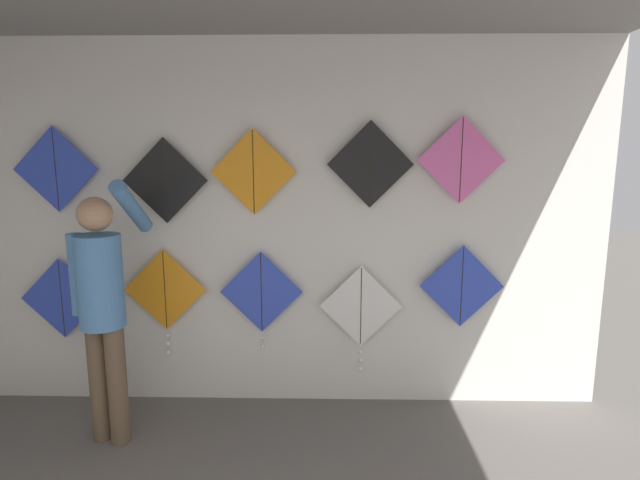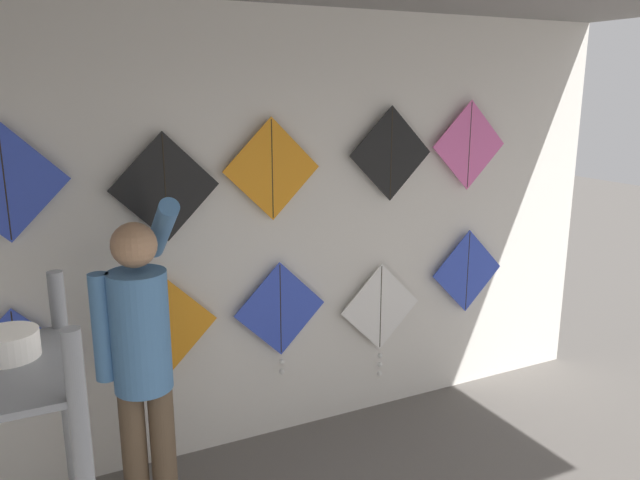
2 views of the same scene
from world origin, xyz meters
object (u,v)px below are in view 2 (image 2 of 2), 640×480
(kite_2, at_px, (280,312))
(shopkeeper, at_px, (141,352))
(kite_4, at_px, (467,271))
(kite_6, at_px, (165,187))
(kite_0, at_px, (17,363))
(kite_5, at_px, (5,182))
(kite_1, at_px, (166,332))
(kite_9, at_px, (469,145))
(kite_3, at_px, (380,312))
(kite_8, at_px, (391,154))
(kite_7, at_px, (272,169))

(kite_2, bearing_deg, shopkeeper, -151.42)
(kite_4, distance_m, kite_6, 2.37)
(kite_0, relative_size, kite_5, 1.00)
(kite_5, bearing_deg, kite_6, 0.00)
(kite_1, distance_m, kite_9, 2.45)
(kite_2, xyz_separation_m, kite_3, (0.77, -0.00, -0.12))
(kite_1, height_order, kite_6, kite_6)
(kite_6, height_order, kite_8, kite_8)
(kite_1, xyz_separation_m, kite_7, (0.71, 0.00, 0.94))
(shopkeeper, height_order, kite_9, kite_9)
(kite_9, bearing_deg, kite_7, 180.00)
(kite_5, bearing_deg, kite_7, 0.00)
(kite_1, relative_size, kite_5, 1.33)
(kite_3, xyz_separation_m, kite_4, (0.76, 0.00, 0.20))
(kite_0, height_order, kite_3, kite_0)
(kite_3, bearing_deg, kite_9, 0.06)
(kite_5, height_order, kite_8, kite_8)
(kite_2, bearing_deg, kite_8, 0.04)
(kite_6, bearing_deg, kite_8, 0.00)
(kite_0, xyz_separation_m, kite_2, (1.56, -0.00, 0.04))
(shopkeeper, relative_size, kite_9, 2.83)
(kite_1, distance_m, kite_5, 1.23)
(shopkeeper, height_order, kite_5, kite_5)
(kite_5, height_order, kite_7, kite_5)
(kite_1, bearing_deg, kite_8, 0.03)
(shopkeeper, bearing_deg, kite_1, 80.97)
(kite_2, xyz_separation_m, kite_4, (1.53, 0.00, 0.08))
(kite_0, xyz_separation_m, kite_6, (0.86, 0.00, 0.91))
(kite_1, relative_size, kite_2, 1.09)
(kite_7, bearing_deg, kite_3, -0.05)
(kite_1, height_order, kite_4, kite_4)
(kite_2, bearing_deg, kite_4, 0.02)
(shopkeeper, relative_size, kite_5, 2.83)
(kite_6, relative_size, kite_8, 1.00)
(kite_0, relative_size, kite_4, 1.00)
(shopkeeper, bearing_deg, kite_6, 76.93)
(kite_3, bearing_deg, shopkeeper, -163.00)
(kite_5, xyz_separation_m, kite_7, (1.47, 0.00, -0.02))
(kite_0, relative_size, kite_9, 1.00)
(kite_0, xyz_separation_m, kite_1, (0.81, -0.00, 0.04))
(kite_7, bearing_deg, kite_8, 0.00)
(kite_0, bearing_deg, kite_2, -0.02)
(kite_2, relative_size, kite_9, 1.22)
(shopkeeper, bearing_deg, kite_2, 43.40)
(kite_3, relative_size, kite_7, 1.33)
(kite_0, bearing_deg, kite_5, 0.00)
(kite_8, bearing_deg, kite_6, 180.00)
(kite_9, bearing_deg, kite_4, 0.00)
(shopkeeper, relative_size, kite_1, 2.13)
(kite_5, relative_size, kite_8, 1.00)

